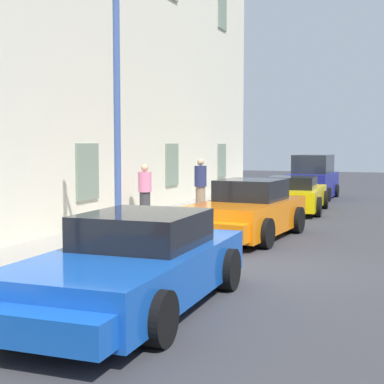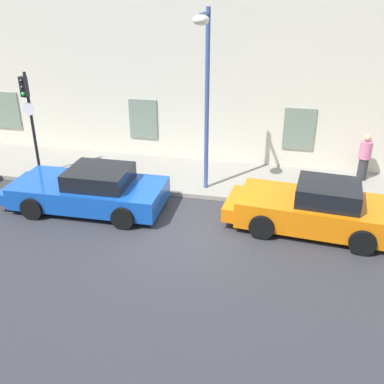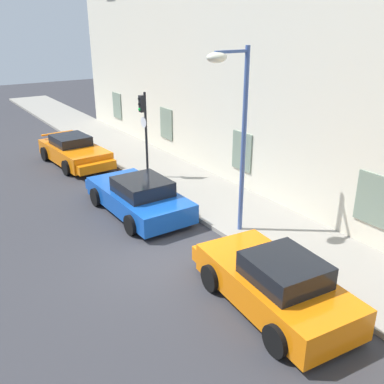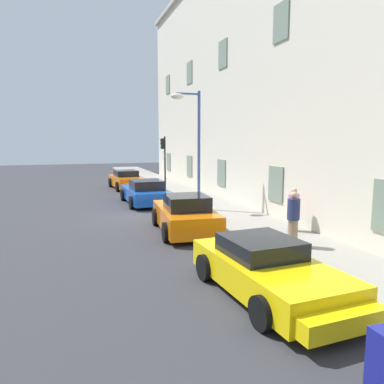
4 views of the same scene
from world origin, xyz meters
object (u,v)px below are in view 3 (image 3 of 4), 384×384
(sportscar_red_lead, at_px, (76,153))
(traffic_light, at_px, (144,120))
(sportscar_yellow_flank, at_px, (136,195))
(street_lamp, at_px, (233,110))
(sportscar_white_middle, at_px, (270,281))

(sportscar_red_lead, bearing_deg, traffic_light, 25.13)
(sportscar_red_lead, relative_size, sportscar_yellow_flank, 0.96)
(traffic_light, bearing_deg, street_lamp, -2.43)
(sportscar_white_middle, bearing_deg, traffic_light, 170.20)
(sportscar_red_lead, height_order, street_lamp, street_lamp)
(sportscar_white_middle, relative_size, street_lamp, 0.84)
(sportscar_red_lead, xyz_separation_m, street_lamp, (9.72, 1.48, 3.41))
(sportscar_yellow_flank, bearing_deg, sportscar_red_lead, 179.64)
(sportscar_red_lead, distance_m, street_lamp, 10.41)
(sportscar_red_lead, relative_size, street_lamp, 0.86)
(street_lamp, bearing_deg, sportscar_yellow_flank, -155.73)
(sportscar_red_lead, height_order, traffic_light, traffic_light)
(sportscar_red_lead, xyz_separation_m, traffic_light, (3.70, 1.74, 1.98))
(traffic_light, distance_m, street_lamp, 6.19)
(sportscar_white_middle, bearing_deg, street_lamp, 157.59)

